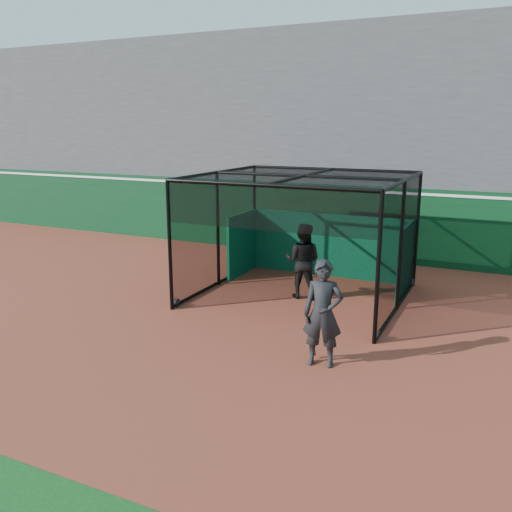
% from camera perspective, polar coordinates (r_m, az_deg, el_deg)
% --- Properties ---
extents(ground, '(120.00, 120.00, 0.00)m').
position_cam_1_polar(ground, '(12.02, -5.64, -8.38)').
color(ground, brown).
rests_on(ground, ground).
extents(outfield_wall, '(50.00, 0.50, 2.50)m').
position_cam_1_polar(outfield_wall, '(19.20, 7.41, 3.91)').
color(outfield_wall, '#0A3719').
rests_on(outfield_wall, ground).
extents(grandstand, '(50.00, 7.85, 8.95)m').
position_cam_1_polar(grandstand, '(22.55, 10.73, 13.36)').
color(grandstand, '#4C4C4F').
rests_on(grandstand, ground).
extents(batting_cage, '(5.18, 4.88, 3.22)m').
position_cam_1_polar(batting_cage, '(14.29, 4.93, 1.94)').
color(batting_cage, black).
rests_on(batting_cage, ground).
extents(batter, '(1.05, 0.86, 2.00)m').
position_cam_1_polar(batter, '(14.35, 4.95, -0.50)').
color(batter, black).
rests_on(batter, ground).
extents(on_deck_player, '(0.84, 0.64, 2.07)m').
position_cam_1_polar(on_deck_player, '(10.33, 7.04, -6.04)').
color(on_deck_player, black).
rests_on(on_deck_player, ground).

